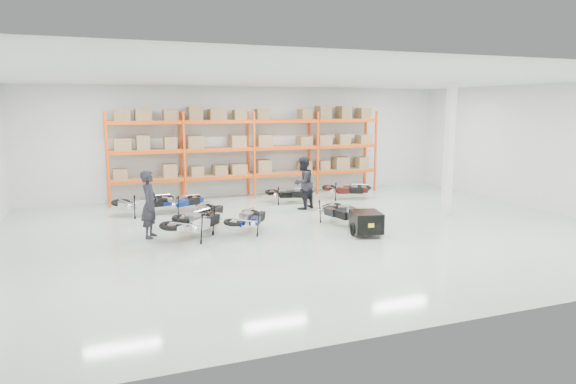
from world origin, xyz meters
name	(u,v)px	position (x,y,z in m)	size (l,w,h in m)	color
room	(314,156)	(0.00, 0.00, 2.25)	(18.00, 18.00, 18.00)	#A7BBA8
pallet_rack	(251,142)	(0.00, 6.45, 2.26)	(11.28, 0.98, 3.62)	#FF4D0D
structural_column	(449,150)	(5.20, 0.50, 2.25)	(0.25, 0.25, 4.50)	white
moto_blue_centre	(249,215)	(-1.87, 0.57, 0.51)	(0.75, 1.68, 1.03)	#071246
moto_silver_left	(196,217)	(-3.47, 0.44, 0.60)	(0.87, 1.96, 1.20)	silver
moto_black_far_left	(203,210)	(-3.10, 1.30, 0.62)	(0.90, 2.03, 1.24)	black
moto_touring_right	(341,208)	(1.16, 0.51, 0.53)	(0.77, 1.74, 1.06)	black
trailer	(366,222)	(1.16, -1.09, 0.41)	(0.99, 1.72, 0.70)	black
moto_back_a	(182,198)	(-3.23, 4.26, 0.48)	(0.70, 1.58, 0.97)	navy
moto_back_b	(145,198)	(-4.50, 4.21, 0.57)	(0.83, 1.87, 1.14)	#A9ADB3
moto_back_c	(289,190)	(0.94, 4.48, 0.49)	(0.72, 1.62, 0.99)	black
moto_back_d	(347,186)	(3.42, 4.48, 0.52)	(0.76, 1.71, 1.05)	#3A0D0B
person_left	(150,204)	(-4.67, 0.93, 0.96)	(0.70, 0.46, 1.93)	black
person_back	(303,183)	(0.98, 3.23, 0.96)	(0.93, 0.72, 1.91)	black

